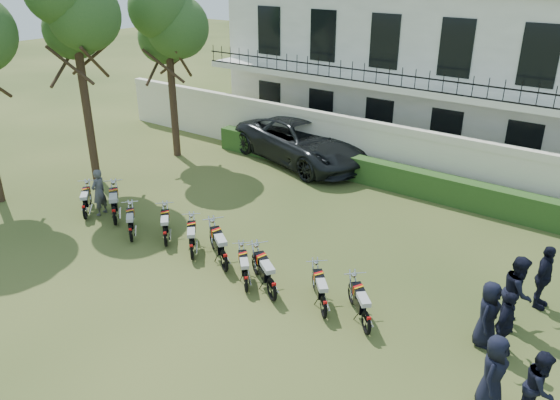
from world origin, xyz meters
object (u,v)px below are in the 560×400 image
Objects in this scene: motorcycle_9 at (367,318)px; officer_3 at (488,314)px; motorcycle_5 at (224,256)px; inspector at (99,192)px; officer_5 at (544,277)px; officer_2 at (505,325)px; officer_4 at (518,292)px; motorcycle_3 at (165,233)px; motorcycle_7 at (272,284)px; motorcycle_0 at (84,208)px; motorcycle_2 at (131,230)px; motorcycle_1 at (114,211)px; officer_1 at (540,387)px; motorcycle_8 at (324,302)px; motorcycle_6 at (246,278)px; tree_west_near at (167,20)px; motorcycle_4 at (192,246)px; suv at (303,141)px; tree_west_mid at (72,6)px; officer_0 at (493,372)px.

officer_3 reaches higher than motorcycle_9.
motorcycle_5 is 1.06× the size of inspector.
officer_2 is at bearing 178.76° from officer_5.
officer_4 is at bearing -17.09° from officer_3.
motorcycle_3 is 9.53m from officer_3.
motorcycle_0 is at bearing 123.38° from motorcycle_7.
motorcycle_0 is 2.55m from motorcycle_2.
motorcycle_1 is 0.97× the size of motorcycle_7.
motorcycle_8 is at bearing 89.16° from officer_1.
motorcycle_3 is 9.94m from officer_2.
motorcycle_0 is at bearing 144.61° from motorcycle_1.
motorcycle_6 is at bearing 103.62° from officer_2.
tree_west_near is at bearing 99.92° from motorcycle_6.
officer_2 is (13.53, 1.31, 0.38)m from motorcycle_0.
motorcycle_4 is (7.24, -6.34, -5.43)m from tree_west_near.
officer_3 is 0.94× the size of officer_5.
motorcycle_6 is 7.25m from inspector.
motorcycle_5 is 0.26× the size of suv.
motorcycle_4 is 9.75m from officer_1.
tree_west_near is 10.23m from motorcycle_3.
motorcycle_9 is (4.61, -0.10, -0.05)m from motorcycle_5.
officer_3 is (15.96, -1.04, -5.85)m from tree_west_mid.
tree_west_mid is 6.39× the size of motorcycle_8.
motorcycle_7 reaches higher than motorcycle_3.
motorcycle_7 is at bearing -48.34° from motorcycle_2.
officer_2 is at bearing -26.85° from motorcycle_8.
tree_west_mid is 5.01× the size of motorcycle_5.
motorcycle_4 is 1.08× the size of motorcycle_6.
motorcycle_8 is 1.01× the size of motorcycle_9.
motorcycle_5 is at bearing 113.78° from motorcycle_7.
tree_west_near is 11.83m from motorcycle_5.
inspector is 0.95× the size of officer_5.
officer_2 is (-1.08, 1.51, 0.04)m from officer_1.
tree_west_near reaches higher than officer_4.
officer_1 is 1.86m from officer_2.
suv is (0.14, 9.38, 0.51)m from motorcycle_2.
officer_0 is at bearing -50.28° from motorcycle_2.
motorcycle_1 reaches higher than motorcycle_6.
motorcycle_9 is at bearing 76.62° from inspector.
officer_1 is at bearing -81.95° from officer_0.
motorcycle_1 is 0.96× the size of officer_5.
officer_5 is (12.56, 3.54, 0.35)m from motorcycle_1.
motorcycle_7 is 8.06m from inspector.
motorcycle_1 reaches higher than motorcycle_0.
motorcycle_5 is (3.57, 0.42, 0.09)m from motorcycle_2.
tree_west_near is 4.60× the size of motorcycle_7.
officer_5 is at bearing -1.57° from motorcycle_8.
motorcycle_1 is 1.21× the size of motorcycle_8.
officer_4 is at bearing -13.84° from tree_west_near.
motorcycle_8 is 0.83× the size of officer_0.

